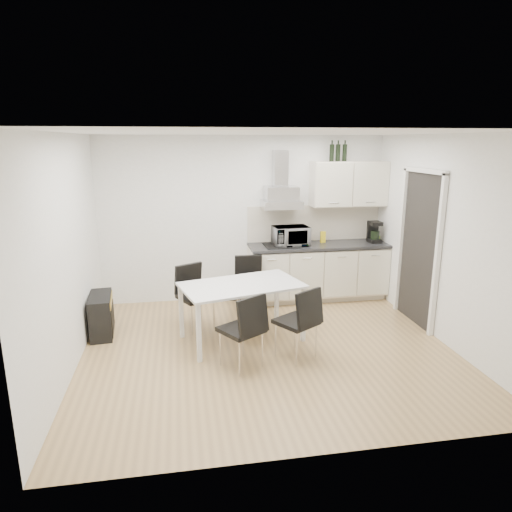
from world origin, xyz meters
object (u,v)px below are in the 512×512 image
(kitchenette, at_px, (320,249))
(chair_far_left, at_px, (196,298))
(guitar_amp, at_px, (101,315))
(floor_speaker, at_px, (235,290))
(chair_near_right, at_px, (296,322))
(chair_near_left, at_px, (241,330))
(dining_table, at_px, (242,290))
(chair_far_right, at_px, (250,287))

(kitchenette, relative_size, chair_far_left, 2.86)
(chair_far_left, xyz_separation_m, guitar_amp, (-1.25, -0.00, -0.17))
(guitar_amp, distance_m, floor_speaker, 2.21)
(chair_near_right, distance_m, guitar_amp, 2.61)
(chair_far_left, height_order, floor_speaker, chair_far_left)
(kitchenette, xyz_separation_m, chair_near_left, (-1.58, -2.11, -0.39))
(chair_near_right, xyz_separation_m, floor_speaker, (-0.45, 2.15, -0.29))
(chair_far_left, distance_m, chair_near_right, 1.55)
(kitchenette, distance_m, floor_speaker, 1.53)
(dining_table, xyz_separation_m, chair_near_right, (0.56, -0.61, -0.24))
(kitchenette, relative_size, dining_table, 1.52)
(chair_near_right, height_order, guitar_amp, chair_near_right)
(chair_near_right, bearing_deg, chair_near_left, 157.62)
(chair_near_left, bearing_deg, chair_near_right, -22.10)
(chair_far_left, distance_m, chair_far_right, 0.85)
(chair_far_left, height_order, guitar_amp, chair_far_left)
(floor_speaker, bearing_deg, dining_table, -76.26)
(floor_speaker, bearing_deg, chair_far_left, -104.13)
(kitchenette, xyz_separation_m, chair_far_right, (-1.24, -0.59, -0.39))
(dining_table, relative_size, floor_speaker, 5.58)
(dining_table, distance_m, chair_far_left, 0.77)
(chair_near_left, height_order, guitar_amp, chair_near_left)
(guitar_amp, bearing_deg, kitchenette, 10.44)
(kitchenette, distance_m, dining_table, 2.02)
(chair_near_left, relative_size, floor_speaker, 2.96)
(dining_table, relative_size, chair_far_left, 1.89)
(chair_near_left, distance_m, guitar_amp, 2.09)
(kitchenette, bearing_deg, chair_far_right, -154.49)
(floor_speaker, bearing_deg, chair_near_left, -77.70)
(chair_far_right, bearing_deg, chair_far_left, 25.09)
(kitchenette, xyz_separation_m, chair_far_left, (-2.03, -0.91, -0.39))
(chair_near_left, xyz_separation_m, chair_near_right, (0.67, 0.12, 0.00))
(guitar_amp, bearing_deg, chair_far_right, 3.83)
(guitar_amp, bearing_deg, floor_speaker, 24.17)
(dining_table, height_order, chair_far_right, chair_far_right)
(guitar_amp, bearing_deg, dining_table, -19.39)
(dining_table, relative_size, chair_near_left, 1.89)
(dining_table, xyz_separation_m, guitar_amp, (-1.82, 0.46, -0.40))
(chair_far_right, relative_size, chair_near_left, 1.00)
(chair_near_left, distance_m, chair_near_right, 0.68)
(chair_near_left, bearing_deg, floor_speaker, 52.19)
(kitchenette, height_order, dining_table, kitchenette)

